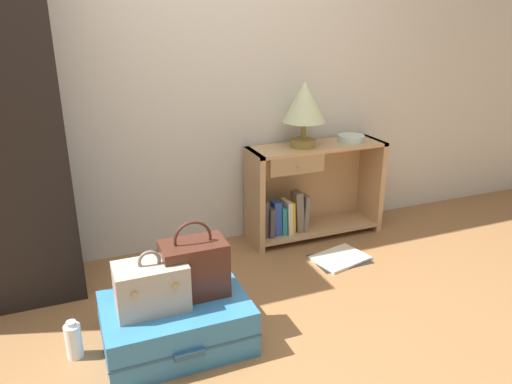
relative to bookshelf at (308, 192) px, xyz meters
name	(u,v)px	position (x,y,z in m)	size (l,w,h in m)	color
ground_plane	(268,378)	(-0.87, -1.29, -0.33)	(9.00, 9.00, 0.00)	olive
back_wall	(175,54)	(-0.87, 0.21, 0.97)	(6.40, 0.10, 2.60)	beige
bookshelf	(308,192)	(0.00, 0.00, 0.00)	(0.98, 0.32, 0.68)	tan
table_lamp	(304,104)	(-0.07, -0.02, 0.64)	(0.29, 0.29, 0.45)	olive
bowl	(351,138)	(0.31, -0.03, 0.37)	(0.19, 0.19, 0.05)	silver
suitcase_large	(177,323)	(-1.19, -0.90, -0.21)	(0.70, 0.51, 0.24)	teal
train_case	(151,286)	(-1.29, -0.90, 0.02)	(0.33, 0.22, 0.30)	#A89E8E
handbag	(194,268)	(-1.07, -0.86, 0.05)	(0.31, 0.19, 0.39)	#472319
bottle	(74,340)	(-1.66, -0.80, -0.24)	(0.08, 0.08, 0.20)	white
open_book_on_floor	(340,258)	(0.02, -0.43, -0.33)	(0.39, 0.33, 0.02)	white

